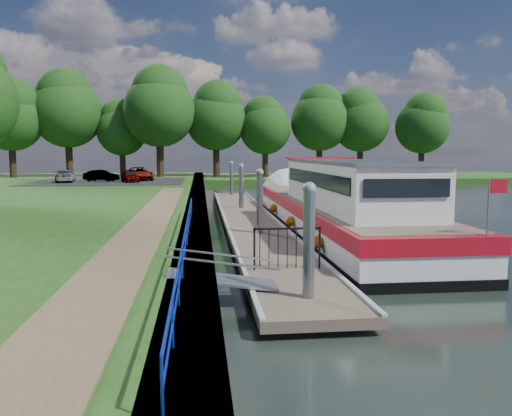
{
  "coord_description": "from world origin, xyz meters",
  "views": [
    {
      "loc": [
        -2.33,
        -11.0,
        3.58
      ],
      "look_at": [
        -0.17,
        8.37,
        1.4
      ],
      "focal_mm": 35.0,
      "sensor_mm": 36.0,
      "label": 1
    }
  ],
  "objects": [
    {
      "name": "far_bank",
      "position": [
        12.0,
        52.0,
        0.3
      ],
      "size": [
        60.0,
        18.0,
        0.6
      ],
      "primitive_type": "cube",
      "color": "#1F4513",
      "rests_on": "ground"
    },
    {
      "name": "blue_fence",
      "position": [
        -2.75,
        3.0,
        1.31
      ],
      "size": [
        0.04,
        18.04,
        0.72
      ],
      "color": "#0C2DBF",
      "rests_on": "riverbank"
    },
    {
      "name": "mooring_piles",
      "position": [
        0.0,
        13.0,
        1.28
      ],
      "size": [
        0.3,
        27.3,
        3.55
      ],
      "color": "gray",
      "rests_on": "ground"
    },
    {
      "name": "pontoon",
      "position": [
        0.0,
        13.0,
        0.18
      ],
      "size": [
        2.5,
        30.0,
        0.56
      ],
      "color": "brown",
      "rests_on": "ground"
    },
    {
      "name": "bank_edge",
      "position": [
        -2.55,
        15.0,
        0.39
      ],
      "size": [
        1.1,
        90.0,
        0.78
      ],
      "primitive_type": "cube",
      "color": "#473D2D",
      "rests_on": "ground"
    },
    {
      "name": "car_d",
      "position": [
        -8.36,
        39.36,
        1.48
      ],
      "size": [
        3.53,
        5.09,
        1.29
      ],
      "primitive_type": "imported",
      "rotation": [
        0.0,
        0.0,
        0.33
      ],
      "color": "#999999",
      "rests_on": "carpark"
    },
    {
      "name": "car_a",
      "position": [
        -8.87,
        36.4,
        1.37
      ],
      "size": [
        2.26,
        3.41,
        1.08
      ],
      "primitive_type": "imported",
      "rotation": [
        0.0,
        0.0,
        0.34
      ],
      "color": "#999999",
      "rests_on": "carpark"
    },
    {
      "name": "car_c",
      "position": [
        -14.73,
        36.78,
        1.4
      ],
      "size": [
        2.16,
        4.08,
        1.13
      ],
      "primitive_type": "imported",
      "rotation": [
        0.0,
        0.0,
        3.3
      ],
      "color": "#999999",
      "rests_on": "carpark"
    },
    {
      "name": "gangway",
      "position": [
        -1.85,
        0.5,
        0.63
      ],
      "size": [
        2.58,
        1.0,
        0.92
      ],
      "color": "#A5A8AD",
      "rests_on": "ground"
    },
    {
      "name": "horizon_trees",
      "position": [
        -1.61,
        48.68,
        7.95
      ],
      "size": [
        54.38,
        10.03,
        12.87
      ],
      "color": "#332316",
      "rests_on": "ground"
    },
    {
      "name": "car_b",
      "position": [
        -11.73,
        37.9,
        1.37
      ],
      "size": [
        3.45,
        2.05,
        1.08
      ],
      "primitive_type": "imported",
      "rotation": [
        0.0,
        0.0,
        1.27
      ],
      "color": "#999999",
      "rests_on": "carpark"
    },
    {
      "name": "gate_panel",
      "position": [
        -0.0,
        2.2,
        1.15
      ],
      "size": [
        1.85,
        0.05,
        1.15
      ],
      "color": "black",
      "rests_on": "ground"
    },
    {
      "name": "barge",
      "position": [
        3.6,
        11.24,
        1.09
      ],
      "size": [
        4.36,
        21.15,
        4.78
      ],
      "color": "black",
      "rests_on": "ground"
    },
    {
      "name": "footpath",
      "position": [
        -4.4,
        8.0,
        0.8
      ],
      "size": [
        1.6,
        40.0,
        0.05
      ],
      "primitive_type": "cube",
      "color": "brown",
      "rests_on": "riverbank"
    },
    {
      "name": "carpark",
      "position": [
        -11.0,
        38.0,
        0.81
      ],
      "size": [
        14.0,
        12.0,
        0.06
      ],
      "primitive_type": "cube",
      "color": "black",
      "rests_on": "riverbank"
    },
    {
      "name": "ground",
      "position": [
        0.0,
        0.0,
        0.0
      ],
      "size": [
        160.0,
        160.0,
        0.0
      ],
      "primitive_type": "plane",
      "color": "black",
      "rests_on": "ground"
    }
  ]
}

